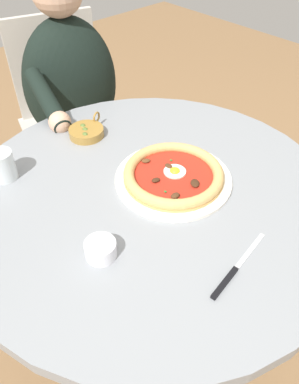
{
  "coord_description": "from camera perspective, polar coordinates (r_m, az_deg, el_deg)",
  "views": [
    {
      "loc": [
        -0.52,
        0.48,
        1.36
      ],
      "look_at": [
        0.01,
        -0.0,
        0.71
      ],
      "focal_mm": 35.11,
      "sensor_mm": 36.0,
      "label": 1
    }
  ],
  "objects": [
    {
      "name": "ground_plane",
      "position": [
        1.54,
        0.13,
        -20.41
      ],
      "size": [
        6.0,
        6.0,
        0.02
      ],
      "primitive_type": "cube",
      "color": "olive"
    },
    {
      "name": "dining_table",
      "position": [
        1.03,
        0.18,
        -4.61
      ],
      "size": [
        0.96,
        0.96,
        0.72
      ],
      "color": "gray",
      "rests_on": "ground"
    },
    {
      "name": "pizza_on_plate",
      "position": [
        0.97,
        3.65,
        2.52
      ],
      "size": [
        0.3,
        0.3,
        0.04
      ],
      "color": "white",
      "rests_on": "dining_table"
    },
    {
      "name": "water_glass",
      "position": [
        1.04,
        -21.36,
        3.54
      ],
      "size": [
        0.06,
        0.06,
        0.08
      ],
      "color": "silver",
      "rests_on": "dining_table"
    },
    {
      "name": "steak_knife",
      "position": [
        0.8,
        12.44,
        -11.98
      ],
      "size": [
        0.04,
        0.21,
        0.01
      ],
      "color": "silver",
      "rests_on": "dining_table"
    },
    {
      "name": "ramekin_capers",
      "position": [
        0.8,
        -7.45,
        -8.55
      ],
      "size": [
        0.07,
        0.07,
        0.04
      ],
      "color": "white",
      "rests_on": "dining_table"
    },
    {
      "name": "olive_pan",
      "position": [
        1.15,
        -9.54,
        9.02
      ],
      "size": [
        0.1,
        0.13,
        0.05
      ],
      "color": "olive",
      "rests_on": "dining_table"
    },
    {
      "name": "diner_person",
      "position": [
        1.61,
        -10.81,
        8.86
      ],
      "size": [
        0.48,
        0.45,
        1.12
      ],
      "color": "#282833",
      "rests_on": "ground"
    },
    {
      "name": "cafe_chair_diner",
      "position": [
        1.71,
        -12.48,
        12.51
      ],
      "size": [
        0.51,
        0.51,
        0.89
      ],
      "color": "beige",
      "rests_on": "ground"
    }
  ]
}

